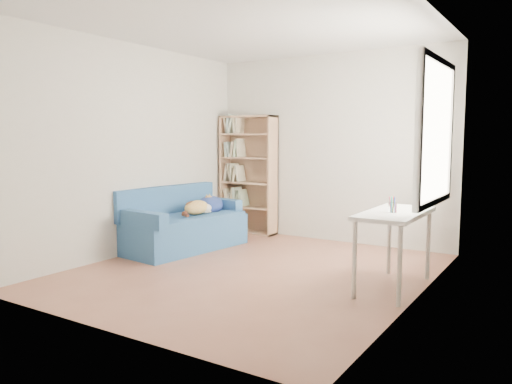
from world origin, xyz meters
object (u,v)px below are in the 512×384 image
at_px(desk, 395,220).
at_px(pen_cup, 392,206).
at_px(sofa, 184,225).
at_px(bookshelf, 248,179).

bearing_deg(desk, pen_cup, -92.05).
bearing_deg(sofa, desk, 1.33).
distance_m(bookshelf, desk, 3.19).
xyz_separation_m(sofa, desk, (2.85, -0.26, 0.35)).
bearing_deg(bookshelf, pen_cup, -32.07).
xyz_separation_m(bookshelf, pen_cup, (2.73, -1.71, -0.01)).
height_order(sofa, bookshelf, bookshelf).
bearing_deg(desk, sofa, 174.71).
bearing_deg(sofa, bookshelf, 91.68).
bearing_deg(bookshelf, sofa, -94.94).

